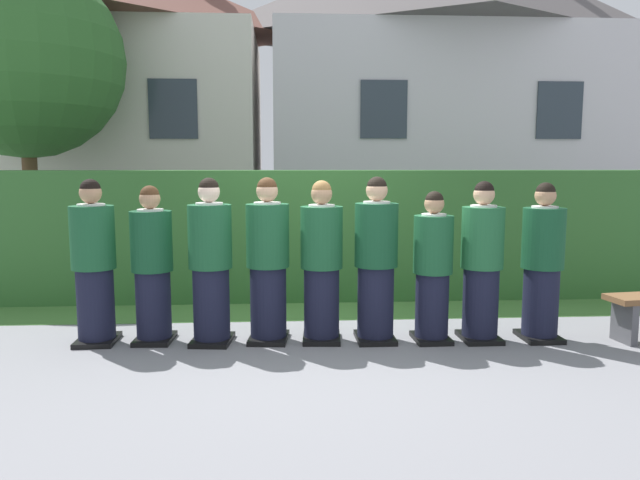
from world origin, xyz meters
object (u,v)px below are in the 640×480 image
at_px(student_front_row_4, 322,265).
at_px(student_front_row_7, 482,265).
at_px(student_front_row_3, 268,264).
at_px(student_front_row_6, 433,271).
at_px(student_front_row_0, 94,266).
at_px(student_front_row_1, 152,268).
at_px(student_front_row_5, 376,263).
at_px(student_front_row_8, 542,266).
at_px(student_front_row_2, 211,265).

distance_m(student_front_row_4, student_front_row_7, 1.64).
xyz_separation_m(student_front_row_3, student_front_row_6, (1.68, -0.11, -0.07)).
distance_m(student_front_row_0, student_front_row_1, 0.58).
height_order(student_front_row_4, student_front_row_5, student_front_row_5).
relative_size(student_front_row_5, student_front_row_8, 1.04).
height_order(student_front_row_5, student_front_row_7, student_front_row_5).
height_order(student_front_row_2, student_front_row_4, student_front_row_2).
height_order(student_front_row_6, student_front_row_7, student_front_row_7).
height_order(student_front_row_4, student_front_row_6, student_front_row_4).
distance_m(student_front_row_5, student_front_row_8, 1.72).
height_order(student_front_row_2, student_front_row_8, student_front_row_2).
xyz_separation_m(student_front_row_0, student_front_row_4, (2.30, -0.05, -0.01)).
xyz_separation_m(student_front_row_3, student_front_row_7, (2.19, -0.11, -0.02)).
bearing_deg(student_front_row_2, student_front_row_5, -0.81).
bearing_deg(student_front_row_3, student_front_row_1, 178.05).
bearing_deg(student_front_row_4, student_front_row_3, 177.42).
bearing_deg(student_front_row_8, student_front_row_7, 179.17).
relative_size(student_front_row_1, student_front_row_7, 0.97).
bearing_deg(student_front_row_0, student_front_row_6, -2.29).
distance_m(student_front_row_3, student_front_row_4, 0.55).
height_order(student_front_row_6, student_front_row_8, student_front_row_8).
bearing_deg(student_front_row_2, student_front_row_8, -1.43).
relative_size(student_front_row_0, student_front_row_8, 1.02).
bearing_deg(student_front_row_7, student_front_row_2, 178.44).
relative_size(student_front_row_1, student_front_row_2, 0.95).
height_order(student_front_row_0, student_front_row_1, student_front_row_0).
relative_size(student_front_row_6, student_front_row_7, 0.94).
bearing_deg(student_front_row_5, student_front_row_0, 178.21).
relative_size(student_front_row_0, student_front_row_2, 0.99).
xyz_separation_m(student_front_row_1, student_front_row_7, (3.36, -0.15, 0.02)).
xyz_separation_m(student_front_row_1, student_front_row_5, (2.27, -0.10, 0.04)).
xyz_separation_m(student_front_row_3, student_front_row_5, (1.10, -0.06, 0.00)).
distance_m(student_front_row_0, student_front_row_2, 1.17).
bearing_deg(student_front_row_6, student_front_row_8, -0.65).
relative_size(student_front_row_2, student_front_row_7, 1.02).
relative_size(student_front_row_1, student_front_row_6, 1.04).
xyz_separation_m(student_front_row_1, student_front_row_3, (1.17, -0.04, 0.04)).
bearing_deg(student_front_row_2, student_front_row_1, 172.73).
xyz_separation_m(student_front_row_1, student_front_row_8, (3.99, -0.16, 0.01)).
distance_m(student_front_row_1, student_front_row_5, 2.28).
bearing_deg(student_front_row_1, student_front_row_7, -2.59).
xyz_separation_m(student_front_row_1, student_front_row_6, (2.85, -0.15, -0.03)).
bearing_deg(student_front_row_4, student_front_row_6, -4.21).
xyz_separation_m(student_front_row_0, student_front_row_6, (3.43, -0.14, -0.06)).
xyz_separation_m(student_front_row_5, student_front_row_7, (1.08, -0.05, -0.02)).
height_order(student_front_row_3, student_front_row_4, student_front_row_3).
height_order(student_front_row_1, student_front_row_6, student_front_row_1).
xyz_separation_m(student_front_row_2, student_front_row_8, (3.39, -0.08, -0.02)).
xyz_separation_m(student_front_row_4, student_front_row_7, (1.64, -0.09, -0.00)).
bearing_deg(student_front_row_1, student_front_row_3, -1.95).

